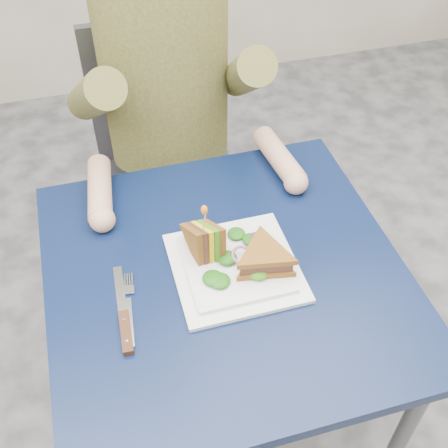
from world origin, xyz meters
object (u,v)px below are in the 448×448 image
object	(u,v)px
knife	(125,324)
diner	(165,60)
sandwich_flat	(264,258)
sandwich_upright	(205,242)
plate	(235,266)
table	(225,293)
chair	(167,150)
fork	(129,310)

from	to	relation	value
knife	diner	bearing A→B (deg)	70.93
sandwich_flat	knife	xyz separation A→B (m)	(-0.30, -0.06, -0.04)
sandwich_upright	plate	bearing A→B (deg)	-40.92
table	chair	size ratio (longest dim) A/B	0.81
table	diner	xyz separation A→B (m)	(-0.00, 0.57, 0.26)
sandwich_upright	knife	size ratio (longest dim) A/B	0.61
chair	plate	bearing A→B (deg)	-88.32
sandwich_flat	knife	distance (m)	0.31
sandwich_upright	sandwich_flat	bearing A→B (deg)	-33.22
chair	fork	world-z (taller)	chair
sandwich_upright	fork	xyz separation A→B (m)	(-0.18, -0.09, -0.05)
fork	knife	xyz separation A→B (m)	(-0.01, -0.03, 0.00)
sandwich_upright	knife	distance (m)	0.24
plate	knife	bearing A→B (deg)	-161.98
diner	sandwich_upright	world-z (taller)	diner
table	fork	distance (m)	0.23
sandwich_upright	knife	bearing A→B (deg)	-147.23
chair	sandwich_flat	xyz separation A→B (m)	(0.08, -0.71, 0.23)
diner	fork	world-z (taller)	diner
chair	diner	world-z (taller)	diner
diner	fork	bearing A→B (deg)	-108.88
table	sandwich_upright	xyz separation A→B (m)	(-0.03, 0.04, 0.13)
chair	plate	size ratio (longest dim) A/B	3.58
sandwich_flat	plate	bearing A→B (deg)	155.56
sandwich_flat	fork	bearing A→B (deg)	-175.64
fork	knife	size ratio (longest dim) A/B	0.81
diner	sandwich_flat	bearing A→B (deg)	-82.85
table	plate	world-z (taller)	plate
table	sandwich_upright	distance (m)	0.14
sandwich_flat	sandwich_upright	world-z (taller)	sandwich_upright
plate	fork	bearing A→B (deg)	-168.59
chair	sandwich_upright	distance (m)	0.69
sandwich_upright	fork	bearing A→B (deg)	-153.03
knife	table	bearing A→B (deg)	19.99
chair	knife	distance (m)	0.82
sandwich_flat	diner	bearing A→B (deg)	97.15
table	chair	bearing A→B (deg)	90.00
diner	sandwich_upright	distance (m)	0.55
sandwich_flat	knife	world-z (taller)	sandwich_flat
sandwich_flat	fork	world-z (taller)	sandwich_flat
chair	sandwich_upright	xyz separation A→B (m)	(-0.03, -0.64, 0.24)
diner	plate	bearing A→B (deg)	-87.99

